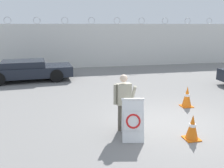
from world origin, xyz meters
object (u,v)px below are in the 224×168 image
Objects in this scene: traffic_cone_near at (192,127)px; parked_car_front_coupe at (28,70)px; security_guard at (123,100)px; traffic_cone_mid at (187,97)px; barricade_sign at (133,119)px.

parked_car_front_coupe reaches higher than traffic_cone_near.
traffic_cone_near is (1.66, -0.98, -0.58)m from security_guard.
parked_car_front_coupe is at bearing 136.57° from traffic_cone_mid.
security_guard is at bearing -69.83° from parked_car_front_coupe.
traffic_cone_near is at bearing -63.45° from parked_car_front_coupe.
traffic_cone_near is 2.86m from traffic_cone_mid.
barricade_sign is at bearing -142.63° from traffic_cone_mid.
traffic_cone_near is 0.15× the size of parked_car_front_coupe.
parked_car_front_coupe is at bearing 120.74° from traffic_cone_near.
security_guard is 2.02m from traffic_cone_near.
traffic_cone_near is at bearing -3.78° from barricade_sign.
security_guard is 2.39× the size of traffic_cone_near.
security_guard is at bearing 113.13° from barricade_sign.
barricade_sign is 0.67× the size of security_guard.
traffic_cone_mid is at bearing 64.06° from traffic_cone_near.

